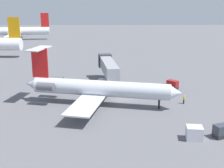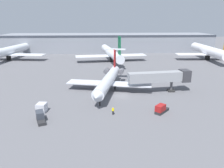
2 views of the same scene
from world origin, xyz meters
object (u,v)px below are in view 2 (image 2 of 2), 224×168
object	(u,v)px
regional_jet	(109,79)
baggage_tug_lead	(40,117)
jet_bridge	(163,77)
baggage_tug_trailing	(161,109)
parked_airliner_east_mid	(208,51)
ground_crew_marshaller	(113,111)
parked_airliner_centre	(111,53)
cargo_container_uld	(42,108)
parked_airliner_west_mid	(8,51)

from	to	relation	value
regional_jet	baggage_tug_lead	bearing A→B (deg)	-127.57
jet_bridge	baggage_tug_trailing	distance (m)	15.03
regional_jet	parked_airliner_east_mid	xyz separation A→B (m)	(51.15, 45.97, 1.20)
ground_crew_marshaller	regional_jet	bearing A→B (deg)	90.46
regional_jet	parked_airliner_centre	distance (m)	44.44
cargo_container_uld	baggage_tug_lead	bearing A→B (deg)	-79.67
parked_airliner_west_mid	parked_airliner_east_mid	world-z (taller)	parked_airliner_east_mid
jet_bridge	parked_airliner_west_mid	size ratio (longest dim) A/B	0.40
regional_jet	jet_bridge	size ratio (longest dim) A/B	1.70
regional_jet	baggage_tug_trailing	bearing A→B (deg)	-57.19
cargo_container_uld	parked_airliner_west_mid	xyz separation A→B (m)	(-32.02, 65.22, 3.34)
cargo_container_uld	ground_crew_marshaller	bearing A→B (deg)	-8.72
parked_airliner_centre	parked_airliner_east_mid	distance (m)	48.02
cargo_container_uld	parked_airliner_centre	xyz separation A→B (m)	(18.30, 58.45, 3.15)
cargo_container_uld	parked_airliner_west_mid	bearing A→B (deg)	116.15
regional_jet	parked_airliner_west_mid	world-z (taller)	parked_airliner_west_mid
parked_airliner_west_mid	parked_airliner_east_mid	bearing A→B (deg)	-2.98
jet_bridge	cargo_container_uld	xyz separation A→B (m)	(-29.78, -11.95, -3.31)
baggage_tug_trailing	jet_bridge	bearing A→B (deg)	73.29
baggage_tug_trailing	cargo_container_uld	xyz separation A→B (m)	(-25.58, 2.06, 0.14)
jet_bridge	parked_airliner_east_mid	xyz separation A→B (m)	(36.51, 48.16, 0.17)
baggage_tug_trailing	parked_airliner_east_mid	world-z (taller)	parked_airliner_east_mid
regional_jet	cargo_container_uld	size ratio (longest dim) A/B	12.06
baggage_tug_lead	parked_airliner_centre	bearing A→B (deg)	74.48
parked_airliner_centre	parked_airliner_east_mid	xyz separation A→B (m)	(47.99, 1.65, 0.33)
regional_jet	cargo_container_uld	distance (m)	20.84
regional_jet	parked_airliner_west_mid	distance (m)	69.54
ground_crew_marshaller	cargo_container_uld	size ratio (longest dim) A/B	0.69
regional_jet	baggage_tug_trailing	xyz separation A→B (m)	(10.44, -16.19, -2.41)
jet_bridge	parked_airliner_east_mid	size ratio (longest dim) A/B	0.47
jet_bridge	parked_airliner_east_mid	distance (m)	60.43
cargo_container_uld	parked_airliner_east_mid	world-z (taller)	parked_airliner_east_mid
ground_crew_marshaller	parked_airliner_east_mid	xyz separation A→B (m)	(51.02, 62.45, 3.60)
ground_crew_marshaller	parked_airliner_centre	bearing A→B (deg)	87.15
baggage_tug_lead	baggage_tug_trailing	distance (m)	24.88
baggage_tug_trailing	parked_airliner_east_mid	xyz separation A→B (m)	(40.71, 62.16, 3.62)
ground_crew_marshaller	baggage_tug_lead	bearing A→B (deg)	-171.58
regional_jet	parked_airliner_east_mid	world-z (taller)	parked_airliner_east_mid
regional_jet	jet_bridge	world-z (taller)	regional_jet
baggage_tug_trailing	ground_crew_marshaller	bearing A→B (deg)	-178.43
ground_crew_marshaller	parked_airliner_east_mid	bearing A→B (deg)	50.75
jet_bridge	cargo_container_uld	bearing A→B (deg)	-158.14
parked_airliner_west_mid	baggage_tug_trailing	bearing A→B (deg)	-49.44
baggage_tug_lead	parked_airliner_centre	size ratio (longest dim) A/B	0.11
regional_jet	parked_airliner_centre	world-z (taller)	parked_airliner_centre
parked_airliner_east_mid	ground_crew_marshaller	bearing A→B (deg)	-129.25
jet_bridge	ground_crew_marshaller	size ratio (longest dim) A/B	10.28
regional_jet	ground_crew_marshaller	size ratio (longest dim) A/B	17.48
jet_bridge	cargo_container_uld	distance (m)	32.26
regional_jet	parked_airliner_centre	bearing A→B (deg)	85.92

